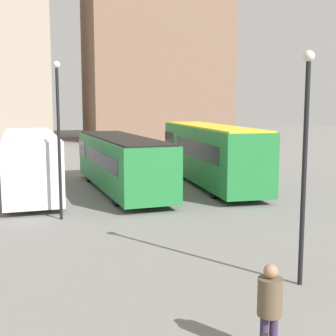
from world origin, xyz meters
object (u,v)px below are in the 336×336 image
Objects in this scene: bus_1 at (121,161)px; lamp_post_0 at (59,129)px; bus_0 at (31,161)px; traveler at (270,302)px; bus_2 at (210,152)px; lamp_post_1 at (305,151)px.

bus_1 is 1.84× the size of lamp_post_0.
traveler is at bearing -167.80° from bus_0.
bus_0 is 9.76m from bus_2.
bus_1 is 16.98m from traveler.
bus_0 is 6.11m from lamp_post_0.
bus_0 is at bearing 94.47° from bus_2.
bus_0 is 4.56m from bus_1.
lamp_post_1 is at bearing -156.70° from bus_0.
lamp_post_1 reaches higher than bus_2.
lamp_post_1 is at bearing -58.11° from lamp_post_0.
bus_1 is (4.55, -0.26, -0.13)m from bus_0.
lamp_post_1 reaches higher than bus_1.
lamp_post_0 reaches higher than lamp_post_1.
bus_0 is at bearing 83.56° from bus_1.
traveler is 0.30× the size of lamp_post_1.
traveler is 0.28× the size of lamp_post_0.
bus_1 is 6.76m from lamp_post_0.
bus_1 is 1.95× the size of lamp_post_1.
bus_2 is 2.09× the size of lamp_post_1.
bus_1 is 6.51× the size of traveler.
lamp_post_0 is at bearing 127.55° from bus_2.
lamp_post_1 is at bearing -175.36° from bus_1.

